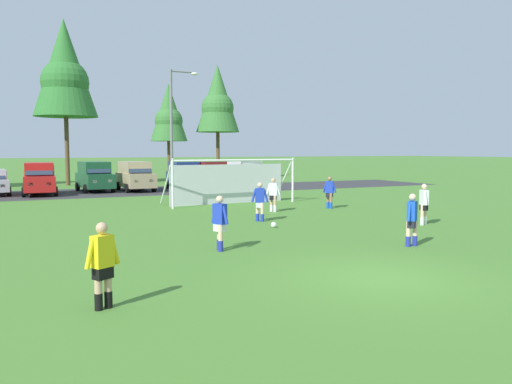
# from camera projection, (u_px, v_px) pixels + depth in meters

# --- Properties ---
(ground_plane) EXTENTS (400.00, 400.00, 0.00)m
(ground_plane) POSITION_uv_depth(u_px,v_px,m) (183.00, 210.00, 25.20)
(ground_plane) COLOR #477A2D
(parking_lot_strip) EXTENTS (52.00, 8.40, 0.01)m
(parking_lot_strip) POSITION_uv_depth(u_px,v_px,m) (128.00, 191.00, 36.84)
(parking_lot_strip) COLOR #333335
(parking_lot_strip) RESTS_ON ground
(soccer_ball) EXTENTS (0.22, 0.22, 0.22)m
(soccer_ball) POSITION_uv_depth(u_px,v_px,m) (274.00, 225.00, 19.51)
(soccer_ball) COLOR white
(soccer_ball) RESTS_ON ground
(soccer_goal) EXTENTS (7.53, 2.42, 2.57)m
(soccer_goal) POSITION_uv_depth(u_px,v_px,m) (230.00, 181.00, 28.19)
(soccer_goal) COLOR white
(soccer_goal) RESTS_ON ground
(referee) EXTENTS (0.72, 0.40, 1.64)m
(referee) POSITION_uv_depth(u_px,v_px,m) (103.00, 266.00, 9.43)
(referee) COLOR tan
(referee) RESTS_ON ground
(player_striker_near) EXTENTS (0.69, 0.43, 1.64)m
(player_striker_near) POSITION_uv_depth(u_px,v_px,m) (412.00, 220.00, 15.67)
(player_striker_near) COLOR beige
(player_striker_near) RESTS_ON ground
(player_midfield_center) EXTENTS (0.38, 0.73, 1.64)m
(player_midfield_center) POSITION_uv_depth(u_px,v_px,m) (220.00, 223.00, 14.98)
(player_midfield_center) COLOR beige
(player_midfield_center) RESTS_ON ground
(player_defender_far) EXTENTS (0.51, 0.64, 1.64)m
(player_defender_far) POSITION_uv_depth(u_px,v_px,m) (330.00, 192.00, 25.99)
(player_defender_far) COLOR #936B4C
(player_defender_far) RESTS_ON ground
(player_winger_left) EXTENTS (0.42, 0.68, 1.64)m
(player_winger_left) POSITION_uv_depth(u_px,v_px,m) (424.00, 204.00, 20.25)
(player_winger_left) COLOR beige
(player_winger_left) RESTS_ON ground
(player_winger_right) EXTENTS (0.61, 0.55, 1.64)m
(player_winger_right) POSITION_uv_depth(u_px,v_px,m) (273.00, 195.00, 24.57)
(player_winger_right) COLOR tan
(player_winger_right) RESTS_ON ground
(player_trailing_back) EXTENTS (0.67, 0.46, 1.64)m
(player_trailing_back) POSITION_uv_depth(u_px,v_px,m) (260.00, 202.00, 21.21)
(player_trailing_back) COLOR beige
(player_trailing_back) RESTS_ON ground
(parked_car_slot_center_left) EXTENTS (2.30, 4.68, 2.16)m
(parked_car_slot_center_left) POSITION_uv_depth(u_px,v_px,m) (40.00, 178.00, 33.86)
(parked_car_slot_center_left) COLOR red
(parked_car_slot_center_left) RESTS_ON ground
(parked_car_slot_center) EXTENTS (2.40, 4.73, 2.16)m
(parked_car_slot_center) POSITION_uv_depth(u_px,v_px,m) (95.00, 176.00, 36.75)
(parked_car_slot_center) COLOR #194C2D
(parked_car_slot_center) RESTS_ON ground
(parked_car_slot_center_right) EXTENTS (2.28, 4.67, 2.16)m
(parked_car_slot_center_right) POSITION_uv_depth(u_px,v_px,m) (135.00, 176.00, 37.28)
(parked_car_slot_center_right) COLOR tan
(parked_car_slot_center_right) RESTS_ON ground
(parked_car_slot_right) EXTENTS (2.40, 4.73, 2.16)m
(parked_car_slot_right) POSITION_uv_depth(u_px,v_px,m) (184.00, 175.00, 38.69)
(parked_car_slot_right) COLOR navy
(parked_car_slot_right) RESTS_ON ground
(parked_car_slot_far_right) EXTENTS (2.27, 4.67, 2.16)m
(parked_car_slot_far_right) POSITION_uv_depth(u_px,v_px,m) (209.00, 175.00, 38.66)
(parked_car_slot_far_right) COLOR maroon
(parked_car_slot_far_right) RESTS_ON ground
(parked_car_slot_end) EXTENTS (2.30, 4.68, 2.16)m
(parked_car_slot_end) POSITION_uv_depth(u_px,v_px,m) (244.00, 174.00, 39.92)
(parked_car_slot_end) COLOR silver
(parked_car_slot_end) RESTS_ON ground
(tree_mid_left) EXTENTS (5.25, 5.25, 13.99)m
(tree_mid_left) POSITION_uv_depth(u_px,v_px,m) (65.00, 71.00, 42.61)
(tree_mid_left) COLOR brown
(tree_mid_left) RESTS_ON ground
(tree_center_back) EXTENTS (3.48, 3.48, 9.28)m
(tree_center_back) POSITION_uv_depth(u_px,v_px,m) (169.00, 114.00, 47.76)
(tree_center_back) COLOR brown
(tree_center_back) RESTS_ON ground
(tree_mid_right) EXTENTS (4.36, 4.36, 11.64)m
(tree_mid_right) POSITION_uv_depth(u_px,v_px,m) (218.00, 101.00, 51.21)
(tree_mid_right) COLOR brown
(tree_mid_right) RESTS_ON ground
(street_lamp) EXTENTS (2.00, 0.32, 8.09)m
(street_lamp) POSITION_uv_depth(u_px,v_px,m) (174.00, 131.00, 32.39)
(street_lamp) COLOR slate
(street_lamp) RESTS_ON ground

